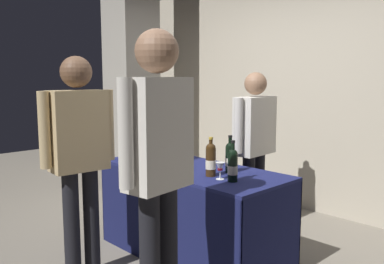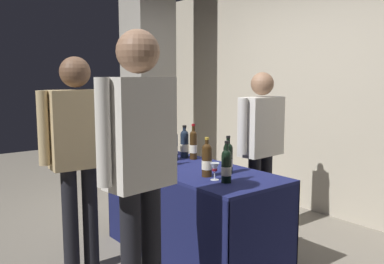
{
  "view_description": "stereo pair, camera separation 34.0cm",
  "coord_description": "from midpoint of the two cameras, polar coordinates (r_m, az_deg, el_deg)",
  "views": [
    {
      "loc": [
        2.42,
        -2.34,
        1.53
      ],
      "look_at": [
        0.0,
        0.0,
        1.07
      ],
      "focal_mm": 38.58,
      "sensor_mm": 36.0,
      "label": 1
    },
    {
      "loc": [
        2.65,
        -2.09,
        1.53
      ],
      "look_at": [
        0.0,
        0.0,
        1.07
      ],
      "focal_mm": 38.58,
      "sensor_mm": 36.0,
      "label": 2
    }
  ],
  "objects": [
    {
      "name": "ground_plane",
      "position": [
        3.7,
        2.75,
        -16.71
      ],
      "size": [
        12.0,
        12.0,
        0.0
      ],
      "primitive_type": "plane",
      "color": "gray"
    },
    {
      "name": "display_bottle_0",
      "position": [
        3.85,
        1.48,
        -1.6
      ],
      "size": [
        0.08,
        0.08,
        0.3
      ],
      "color": "#192333",
      "rests_on": "tasting_table"
    },
    {
      "name": "taster_foreground_left",
      "position": [
        2.36,
        -3.18,
        -3.19
      ],
      "size": [
        0.26,
        0.56,
        1.79
      ],
      "rotation": [
        0.0,
        0.0,
        1.7
      ],
      "color": "black",
      "rests_on": "ground_plane"
    },
    {
      "name": "wine_glass_near_vendor",
      "position": [
        3.04,
        6.37,
        -5.0
      ],
      "size": [
        0.07,
        0.07,
        0.13
      ],
      "color": "silver",
      "rests_on": "tasting_table"
    },
    {
      "name": "taster_foreground_right",
      "position": [
        3.21,
        -12.64,
        -1.86
      ],
      "size": [
        0.24,
        0.58,
        1.67
      ],
      "rotation": [
        0.0,
        0.0,
        1.48
      ],
      "color": "black",
      "rests_on": "ground_plane"
    },
    {
      "name": "featured_wine_bottle",
      "position": [
        3.77,
        2.78,
        -1.72
      ],
      "size": [
        0.07,
        0.07,
        0.33
      ],
      "color": "#38230F",
      "rests_on": "tasting_table"
    },
    {
      "name": "vendor_presenter",
      "position": [
        3.99,
        11.95,
        -0.96
      ],
      "size": [
        0.24,
        0.61,
        1.57
      ],
      "rotation": [
        0.0,
        0.0,
        -1.51
      ],
      "color": "black",
      "rests_on": "ground_plane"
    },
    {
      "name": "brochure_stand",
      "position": [
        4.03,
        -0.22,
        -2.18
      ],
      "size": [
        0.14,
        0.03,
        0.13
      ],
      "primitive_type": "cube",
      "rotation": [
        0.02,
        0.0,
        6.16
      ],
      "color": "silver",
      "rests_on": "tasting_table"
    },
    {
      "name": "concrete_pillar",
      "position": [
        5.48,
        -4.34,
        9.92
      ],
      "size": [
        0.53,
        0.53,
        3.48
      ],
      "primitive_type": "cube",
      "color": "gray",
      "rests_on": "ground_plane"
    },
    {
      "name": "display_bottle_1",
      "position": [
        3.13,
        5.18,
        -3.85
      ],
      "size": [
        0.08,
        0.08,
        0.3
      ],
      "color": "#38230F",
      "rests_on": "tasting_table"
    },
    {
      "name": "display_bottle_5",
      "position": [
        2.97,
        8.06,
        -4.65
      ],
      "size": [
        0.07,
        0.07,
        0.3
      ],
      "color": "black",
      "rests_on": "tasting_table"
    },
    {
      "name": "display_bottle_6",
      "position": [
        3.26,
        7.99,
        -3.56
      ],
      "size": [
        0.08,
        0.08,
        0.3
      ],
      "color": "black",
      "rests_on": "tasting_table"
    },
    {
      "name": "flower_vase",
      "position": [
        3.81,
        -4.66,
        -2.04
      ],
      "size": [
        0.1,
        0.1,
        0.38
      ],
      "color": "tan",
      "rests_on": "tasting_table"
    },
    {
      "name": "tasting_table",
      "position": [
        3.51,
        2.8,
        -8.77
      ],
      "size": [
        1.65,
        0.72,
        0.77
      ],
      "color": "#191E51",
      "rests_on": "ground_plane"
    },
    {
      "name": "display_bottle_2",
      "position": [
        3.68,
        -1.85,
        -1.77
      ],
      "size": [
        0.07,
        0.07,
        0.36
      ],
      "color": "#192333",
      "rests_on": "tasting_table"
    },
    {
      "name": "display_bottle_3",
      "position": [
        3.43,
        -1.91,
        -2.52
      ],
      "size": [
        0.08,
        0.08,
        0.35
      ],
      "color": "black",
      "rests_on": "tasting_table"
    },
    {
      "name": "display_bottle_7",
      "position": [
        3.87,
        -1.65,
        -1.53
      ],
      "size": [
        0.08,
        0.08,
        0.32
      ],
      "color": "#192333",
      "rests_on": "tasting_table"
    },
    {
      "name": "back_partition",
      "position": [
        4.82,
        20.01,
        4.98
      ],
      "size": [
        7.79,
        0.12,
        2.67
      ],
      "primitive_type": "cube",
      "color": "#B2A893",
      "rests_on": "ground_plane"
    },
    {
      "name": "display_bottle_4",
      "position": [
        3.72,
        0.09,
        -1.86
      ],
      "size": [
        0.07,
        0.07,
        0.33
      ],
      "color": "#192333",
      "rests_on": "tasting_table"
    }
  ]
}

